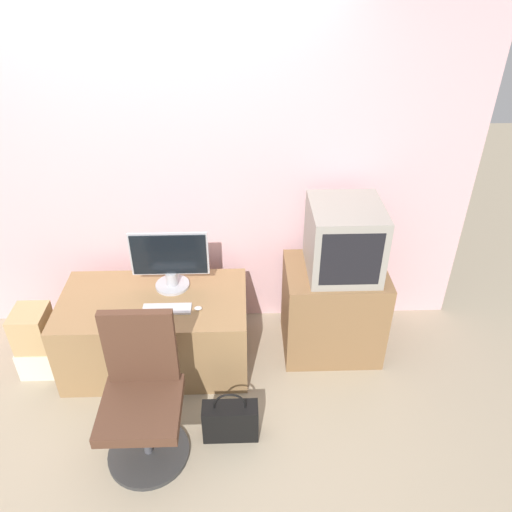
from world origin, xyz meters
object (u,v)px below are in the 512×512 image
Objects in this scene: keyboard at (167,309)px; handbag at (230,420)px; main_monitor at (170,261)px; mouse at (198,308)px; cardboard_box_lower at (41,355)px; crt_tv at (344,239)px; office_chair at (143,401)px.

handbag is at bearing -53.54° from keyboard.
mouse is at bearing -53.84° from main_monitor.
main_monitor is 1.19m from cardboard_box_lower.
handbag is (0.40, -0.82, -0.64)m from main_monitor.
crt_tv is at bearing 46.02° from handbag.
office_chair reaches higher than keyboard.
keyboard is 0.82m from handbag.
main_monitor is at bearing 126.16° from mouse.
mouse is at bearing -165.83° from crt_tv.
office_chair is at bearing -145.77° from crt_tv.
office_chair is at bearing -95.90° from main_monitor.
keyboard reaches higher than cardboard_box_lower.
main_monitor is at bearing 116.16° from handbag.
main_monitor is 0.39m from mouse.
mouse is 0.10× the size of crt_tv.
main_monitor is 1.66× the size of keyboard.
main_monitor reaches higher than keyboard.
office_chair is (-1.26, -0.86, -0.53)m from crt_tv.
handbag is (1.36, -0.63, 0.02)m from cardboard_box_lower.
mouse is 1.25m from cardboard_box_lower.
office_chair is 3.41× the size of cardboard_box_lower.
crt_tv is 1.82× the size of cardboard_box_lower.
office_chair is 0.57m from handbag.
office_chair is at bearing -38.45° from cardboard_box_lower.
handbag is (0.49, 0.06, -0.27)m from office_chair.
mouse is (0.21, -0.01, 0.01)m from keyboard.
handbag is at bearing -133.98° from crt_tv.
crt_tv reaches higher than handbag.
mouse is 0.70m from office_chair.
cardboard_box_lower is at bearing 155.29° from handbag.
main_monitor is at bearing 87.99° from keyboard.
keyboard is 0.63× the size of crt_tv.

